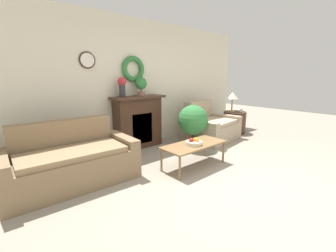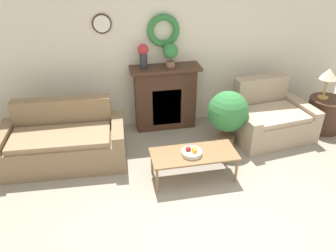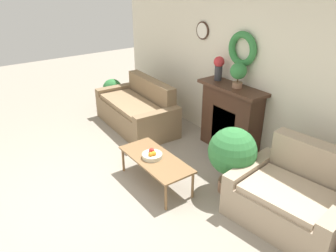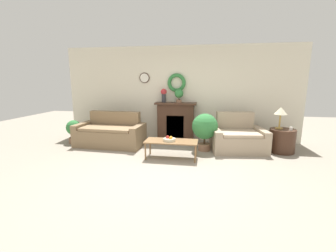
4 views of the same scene
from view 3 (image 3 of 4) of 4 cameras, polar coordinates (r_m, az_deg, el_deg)
ground_plane at (r=4.40m, az=-13.28°, el=-13.73°), size 16.00×16.00×0.00m
wall_back at (r=5.23m, az=13.66°, el=9.54°), size 6.80×0.17×2.70m
fireplace at (r=5.39m, az=10.82°, el=1.31°), size 1.17×0.41×1.12m
couch_left at (r=6.27m, az=-5.34°, el=2.67°), size 1.82×0.97×0.89m
loveseat_right at (r=4.22m, az=20.82°, el=-11.52°), size 1.40×1.14×0.93m
coffee_table at (r=4.52m, az=-2.19°, el=-6.03°), size 1.17×0.51×0.41m
fruit_bowl at (r=4.50m, az=-2.78°, el=-5.08°), size 0.28×0.28×0.12m
vase_on_mantel_left at (r=5.37m, az=8.83°, el=10.21°), size 0.17×0.17×0.39m
potted_plant_on_mantel at (r=5.06m, az=12.15°, el=9.10°), size 0.25×0.25×0.38m
potted_plant_floor_by_couch at (r=7.19m, az=-9.61°, el=5.98°), size 0.41×0.41×0.65m
potted_plant_floor_by_loveseat at (r=4.34m, az=11.12°, el=-4.71°), size 0.64×0.64×0.94m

